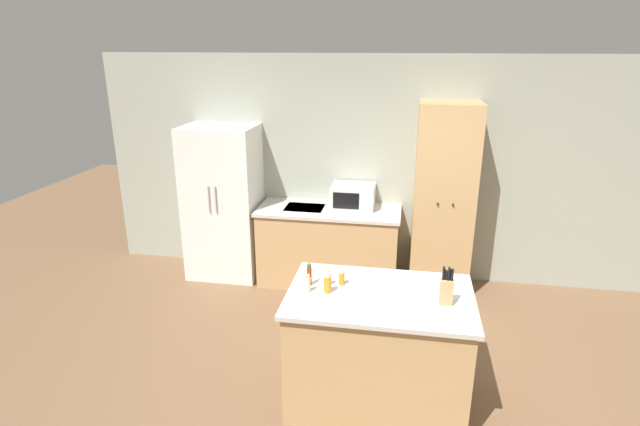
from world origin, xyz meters
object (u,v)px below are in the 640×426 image
at_px(refrigerator, 223,203).
at_px(pantry_cabinet, 443,200).
at_px(spice_bottle_amber_oil, 328,283).
at_px(spice_bottle_tall_dark, 342,278).
at_px(knife_block, 446,290).
at_px(spice_bottle_short_red, 308,284).
at_px(spice_bottle_green_herb, 309,275).
at_px(microwave, 353,196).
at_px(spice_bottle_pale_salt, 328,278).

relative_size(refrigerator, pantry_cabinet, 0.85).
relative_size(pantry_cabinet, spice_bottle_amber_oil, 13.40).
height_order(refrigerator, pantry_cabinet, pantry_cabinet).
bearing_deg(spice_bottle_amber_oil, spice_bottle_tall_dark, 58.94).
xyz_separation_m(knife_block, spice_bottle_short_red, (-1.01, 0.02, -0.05)).
xyz_separation_m(spice_bottle_tall_dark, spice_bottle_green_herb, (-0.24, -0.05, 0.03)).
distance_m(pantry_cabinet, spice_bottle_green_herb, 2.29).
relative_size(refrigerator, microwave, 3.73).
xyz_separation_m(microwave, spice_bottle_amber_oil, (0.05, -2.14, -0.04)).
height_order(refrigerator, knife_block, refrigerator).
relative_size(refrigerator, spice_bottle_green_herb, 10.19).
bearing_deg(spice_bottle_green_herb, spice_bottle_amber_oil, -30.36).
distance_m(refrigerator, knife_block, 3.21).
bearing_deg(spice_bottle_tall_dark, spice_bottle_pale_salt, -166.37).
bearing_deg(microwave, spice_bottle_pale_salt, -88.95).
relative_size(microwave, spice_bottle_pale_salt, 3.85).
bearing_deg(spice_bottle_short_red, refrigerator, 125.04).
bearing_deg(spice_bottle_amber_oil, spice_bottle_short_red, -175.14).
bearing_deg(refrigerator, spice_bottle_amber_oil, -52.16).
bearing_deg(microwave, knife_block, -67.19).
bearing_deg(spice_bottle_tall_dark, pantry_cabinet, 65.97).
bearing_deg(spice_bottle_green_herb, microwave, 87.07).
distance_m(spice_bottle_tall_dark, spice_bottle_pale_salt, 0.11).
xyz_separation_m(refrigerator, spice_bottle_pale_salt, (1.57, -1.93, 0.08)).
xyz_separation_m(knife_block, spice_bottle_amber_oil, (-0.86, 0.03, -0.04)).
height_order(knife_block, spice_bottle_amber_oil, knife_block).
bearing_deg(spice_bottle_pale_salt, refrigerator, 129.24).
relative_size(spice_bottle_short_red, spice_bottle_amber_oil, 0.88).
distance_m(knife_block, spice_bottle_green_herb, 1.03).
height_order(spice_bottle_tall_dark, spice_bottle_pale_salt, spice_bottle_pale_salt).
height_order(spice_bottle_green_herb, spice_bottle_pale_salt, spice_bottle_green_herb).
bearing_deg(refrigerator, spice_bottle_short_red, -54.96).
height_order(pantry_cabinet, microwave, pantry_cabinet).
xyz_separation_m(spice_bottle_amber_oil, spice_bottle_green_herb, (-0.16, 0.09, 0.01)).
relative_size(spice_bottle_tall_dark, spice_bottle_amber_oil, 0.76).
height_order(knife_block, spice_bottle_green_herb, knife_block).
bearing_deg(spice_bottle_green_herb, refrigerator, 126.23).
xyz_separation_m(spice_bottle_tall_dark, spice_bottle_short_red, (-0.23, -0.16, 0.01)).
relative_size(refrigerator, spice_bottle_short_red, 13.07).
distance_m(microwave, spice_bottle_short_red, 2.16).
relative_size(pantry_cabinet, spice_bottle_pale_salt, 16.84).
xyz_separation_m(spice_bottle_green_herb, spice_bottle_pale_salt, (0.14, 0.03, -0.02)).
height_order(microwave, spice_bottle_tall_dark, microwave).
bearing_deg(spice_bottle_short_red, spice_bottle_tall_dark, 33.95).
height_order(pantry_cabinet, knife_block, pantry_cabinet).
distance_m(microwave, spice_bottle_green_herb, 2.05).
xyz_separation_m(pantry_cabinet, spice_bottle_pale_salt, (-0.97, -1.97, -0.07)).
xyz_separation_m(pantry_cabinet, spice_bottle_green_herb, (-1.11, -2.00, -0.05)).
bearing_deg(spice_bottle_short_red, spice_bottle_pale_salt, 45.38).
relative_size(pantry_cabinet, spice_bottle_tall_dark, 17.73).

